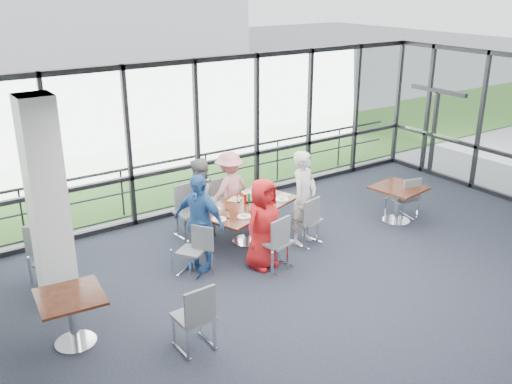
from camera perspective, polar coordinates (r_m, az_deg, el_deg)
floor at (r=8.84m, az=10.71°, el=-11.88°), size 12.00×10.00×0.02m
ceiling at (r=7.64m, az=12.30°, el=8.92°), size 12.00×10.00×0.04m
curtain_wall_back at (r=11.91m, az=-5.92°, el=5.50°), size 12.00×0.10×3.20m
exit_door at (r=14.95m, az=17.34°, el=5.61°), size 0.12×1.60×2.10m
structural_column at (r=8.89m, az=-20.14°, el=-1.03°), size 0.50×0.50×3.20m
apron at (r=16.75m, az=-14.02°, el=3.69°), size 80.00×70.00×0.02m
grass_strip at (r=14.96m, az=-11.26°, el=2.01°), size 80.00×5.00×0.01m
hangar_main at (r=38.35m, az=-21.08°, el=16.83°), size 24.00×10.00×6.00m
guard_rail at (r=12.74m, az=-7.04°, el=1.29°), size 12.00×0.06×0.06m
main_table at (r=10.59m, az=-0.92°, el=-1.92°), size 2.19×1.66×0.75m
side_table_left at (r=8.11m, az=-18.03°, el=-10.54°), size 0.92×0.92×0.75m
side_table_right at (r=11.84m, az=14.07°, el=0.00°), size 1.04×1.04×0.75m
diner_near_left at (r=9.62m, az=0.71°, el=-3.22°), size 0.87×0.67×1.60m
diner_near_right at (r=10.52m, az=4.80°, el=-0.59°), size 0.78×0.69×1.79m
diner_far_left at (r=10.69m, az=-5.72°, el=-0.80°), size 0.92×0.83×1.60m
diner_far_right at (r=11.28m, az=-2.65°, el=0.27°), size 1.07×0.69×1.53m
diner_end at (r=9.62m, az=-5.73°, el=-3.01°), size 0.91×1.13×1.70m
chair_main_nl at (r=9.70m, az=1.95°, el=-5.03°), size 0.58×0.58×0.98m
chair_main_nr at (r=10.63m, az=5.07°, el=-2.85°), size 0.55×0.55×0.94m
chair_main_fl at (r=10.95m, az=-6.67°, el=-2.08°), size 0.53×0.53×0.98m
chair_main_fr at (r=11.64m, az=-3.43°, el=-0.97°), size 0.44×0.44×0.82m
chair_main_end at (r=9.61m, az=-6.46°, el=-5.87°), size 0.58×0.58×0.85m
chair_spare_la at (r=7.77m, az=-6.29°, el=-12.25°), size 0.49×0.49×0.97m
chair_spare_lb at (r=9.72m, az=-19.86°, el=-6.28°), size 0.63×0.63×0.98m
chair_spare_r at (r=12.04m, az=14.42°, el=-0.65°), size 0.52×0.52×0.90m
plate_nl at (r=10.02m, az=-1.19°, el=-2.47°), size 0.25×0.25×0.01m
plate_nr at (r=10.79m, az=2.60°, el=-0.75°), size 0.25×0.25×0.01m
plate_fl at (r=10.36m, az=-4.20°, el=-1.72°), size 0.24×0.24×0.01m
plate_fr at (r=11.15m, az=-0.85°, el=-0.02°), size 0.25×0.25×0.01m
plate_end at (r=9.93m, az=-3.71°, el=-2.74°), size 0.26×0.26×0.01m
tumbler_a at (r=10.20m, az=-0.54°, el=-1.62°), size 0.08×0.08×0.15m
tumbler_b at (r=10.61m, az=0.84°, el=-0.77°), size 0.07×0.07×0.13m
tumbler_c at (r=10.65m, az=-1.76°, el=-0.69°), size 0.07×0.07×0.13m
tumbler_d at (r=9.95m, az=-2.88°, el=-2.25°), size 0.07×0.07×0.15m
menu_a at (r=10.17m, az=0.37°, el=-2.13°), size 0.35×0.27×0.00m
menu_b at (r=11.01m, az=2.80°, el=-0.34°), size 0.33×0.29×0.00m
menu_c at (r=10.83m, az=-2.09°, el=-0.70°), size 0.36×0.33×0.00m
condiment_caddy at (r=10.61m, az=-0.64°, el=-1.05°), size 0.10×0.07×0.04m
ketchup_bottle at (r=10.59m, az=-1.08°, el=-0.68°), size 0.06×0.06×0.18m
green_bottle at (r=10.58m, az=-0.71°, el=-0.63°), size 0.05×0.05×0.20m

